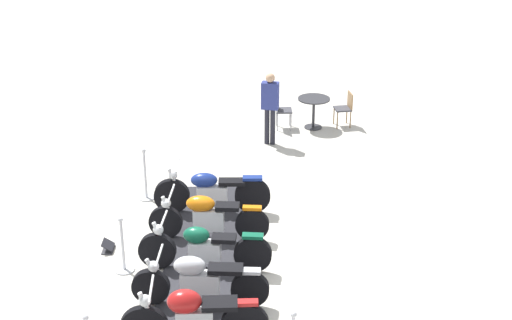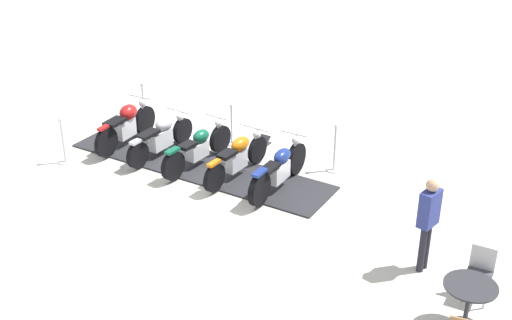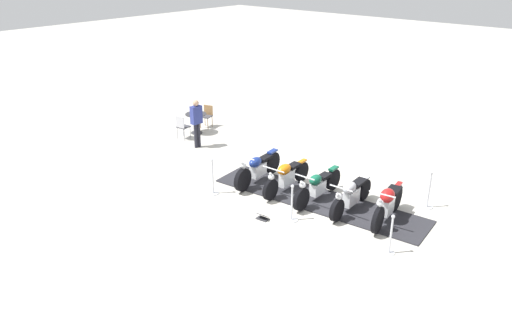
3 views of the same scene
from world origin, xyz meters
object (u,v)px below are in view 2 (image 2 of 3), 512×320
stanchion_left_rear (64,148)px  cafe_chair_across_table (480,270)px  motorcycle_navy (279,169)px  stanchion_right_front (334,156)px  motorcycle_maroon (127,124)px  stanchion_right_rear (144,107)px  cafe_table (469,296)px  stanchion_right_mid (232,132)px  bystander_person (428,217)px  motorcycle_forest (198,147)px  motorcycle_chrome (161,136)px  info_placard (264,141)px  motorcycle_copper (238,156)px

stanchion_left_rear → cafe_chair_across_table: 9.27m
motorcycle_navy → cafe_chair_across_table: (-4.64, 1.04, 0.05)m
stanchion_right_front → motorcycle_maroon: bearing=21.5°
stanchion_right_rear → cafe_table: 10.01m
stanchion_right_mid → motorcycle_maroon: bearing=38.9°
cafe_chair_across_table → bystander_person: bystander_person is taller
motorcycle_forest → motorcycle_maroon: (2.06, 0.20, 0.09)m
cafe_table → cafe_chair_across_table: size_ratio=0.88×
stanchion_left_rear → cafe_table: bearing=-179.9°
motorcycle_navy → bystander_person: (-3.61, 0.85, 0.58)m
motorcycle_maroon → stanchion_right_mid: size_ratio=2.07×
motorcycle_forest → stanchion_left_rear: bearing=121.8°
motorcycle_chrome → stanchion_right_front: (-3.57, -1.72, -0.12)m
stanchion_right_rear → cafe_chair_across_table: size_ratio=1.13×
cafe_table → cafe_chair_across_table: cafe_chair_across_table is taller
motorcycle_navy → info_placard: motorcycle_navy is taller
motorcycle_chrome → info_placard: motorcycle_chrome is taller
info_placard → motorcycle_forest: bearing=-110.0°
stanchion_right_rear → stanchion_left_rear: bearing=95.5°
stanchion_left_rear → bystander_person: 8.30m
motorcycle_navy → cafe_table: bearing=-117.4°
motorcycle_navy → stanchion_right_rear: size_ratio=2.21×
motorcycle_navy → motorcycle_chrome: 3.10m
motorcycle_copper → motorcycle_maroon: size_ratio=1.03×
motorcycle_copper → stanchion_right_rear: bearing=73.0°
motorcycle_forest → stanchion_right_rear: (2.81, -1.10, -0.09)m
stanchion_left_rear → motorcycle_copper: bearing=-153.4°
cafe_chair_across_table → motorcycle_navy: bearing=-110.9°
motorcycle_forest → motorcycle_maroon: size_ratio=1.07×
motorcycle_navy → stanchion_left_rear: size_ratio=2.08×
motorcycle_navy → motorcycle_copper: motorcycle_navy is taller
motorcycle_forest → stanchion_right_rear: bearing=67.0°
motorcycle_copper → cafe_chair_across_table: motorcycle_copper is taller
info_placard → bystander_person: (-5.19, 2.47, 1.00)m
bystander_person → motorcycle_chrome: bearing=1.2°
info_placard → cafe_chair_across_table: cafe_chair_across_table is taller
motorcycle_maroon → stanchion_right_front: (-4.60, -1.81, -0.19)m
motorcycle_copper → stanchion_right_front: stanchion_right_front is taller
cafe_table → bystander_person: bearing=-41.1°
motorcycle_forest → bystander_person: (-5.66, 0.65, 0.60)m
info_placard → motorcycle_navy: bearing=-51.3°
cafe_table → stanchion_right_rear: bearing=-16.0°
cafe_table → stanchion_right_mid: bearing=-23.5°
motorcycle_copper → motorcycle_maroon: bearing=93.1°
motorcycle_forest → motorcycle_copper: bearing=-85.5°
stanchion_right_mid → stanchion_right_rear: 2.69m
cafe_table → motorcycle_chrome: bearing=-11.2°
motorcycle_maroon → motorcycle_chrome: bearing=-92.9°
motorcycle_copper → motorcycle_maroon: motorcycle_maroon is taller
stanchion_right_rear → motorcycle_chrome: bearing=146.1°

